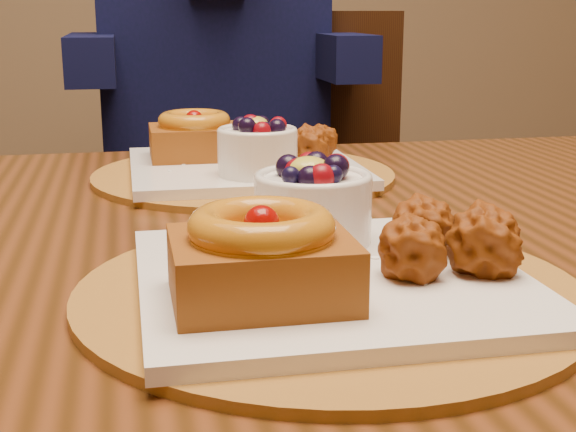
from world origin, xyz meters
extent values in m
cube|color=#391F0A|center=(-0.03, -0.08, 0.73)|extent=(1.60, 0.90, 0.04)
cylinder|color=brown|center=(-0.03, -0.30, 0.76)|extent=(0.38, 0.38, 0.01)
cube|color=white|center=(-0.03, -0.30, 0.77)|extent=(0.28, 0.28, 0.01)
cube|color=#571F08|center=(-0.09, -0.34, 0.80)|extent=(0.12, 0.10, 0.04)
torus|color=#955709|center=(-0.09, -0.34, 0.83)|extent=(0.10, 0.10, 0.02)
sphere|color=#7E0502|center=(-0.09, -0.34, 0.83)|extent=(0.02, 0.02, 0.02)
sphere|color=#873C09|center=(0.06, -0.27, 0.80)|extent=(0.05, 0.05, 0.05)
sphere|color=#873C09|center=(0.03, -0.32, 0.80)|extent=(0.05, 0.05, 0.05)
sphere|color=#873C09|center=(0.08, -0.32, 0.80)|extent=(0.05, 0.05, 0.05)
cylinder|color=white|center=(-0.02, -0.21, 0.80)|extent=(0.10, 0.10, 0.05)
torus|color=white|center=(-0.02, -0.21, 0.83)|extent=(0.10, 0.10, 0.01)
ellipsoid|color=gold|center=(-0.02, -0.21, 0.84)|extent=(0.03, 0.03, 0.02)
cylinder|color=brown|center=(-0.03, 0.14, 0.76)|extent=(0.38, 0.38, 0.01)
cube|color=white|center=(-0.03, 0.14, 0.77)|extent=(0.28, 0.28, 0.01)
cube|color=#571F08|center=(-0.08, 0.19, 0.80)|extent=(0.11, 0.09, 0.04)
torus|color=#955709|center=(-0.08, 0.19, 0.82)|extent=(0.09, 0.09, 0.02)
sphere|color=#7E0502|center=(-0.08, 0.19, 0.83)|extent=(0.02, 0.02, 0.02)
sphere|color=#873C09|center=(0.05, 0.12, 0.80)|extent=(0.05, 0.05, 0.05)
sphere|color=#873C09|center=(0.03, 0.17, 0.80)|extent=(0.05, 0.05, 0.05)
sphere|color=#873C09|center=(0.08, 0.17, 0.80)|extent=(0.05, 0.05, 0.05)
cylinder|color=white|center=(-0.02, 0.07, 0.80)|extent=(0.09, 0.09, 0.05)
torus|color=white|center=(-0.02, 0.07, 0.83)|extent=(0.09, 0.09, 0.01)
ellipsoid|color=gold|center=(-0.02, 0.07, 0.83)|extent=(0.03, 0.03, 0.02)
cube|color=black|center=(0.14, 0.65, 0.47)|extent=(0.56, 0.56, 0.04)
cylinder|color=black|center=(-0.10, 0.50, 0.23)|extent=(0.04, 0.04, 0.45)
cylinder|color=black|center=(0.29, 0.41, 0.23)|extent=(0.04, 0.04, 0.45)
cylinder|color=black|center=(-0.01, 0.89, 0.23)|extent=(0.04, 0.04, 0.45)
cylinder|color=black|center=(0.38, 0.80, 0.23)|extent=(0.04, 0.04, 0.45)
cube|color=black|center=(0.19, 0.86, 0.72)|extent=(0.46, 0.13, 0.48)
cube|color=black|center=(0.02, 0.91, 0.89)|extent=(0.47, 0.25, 0.67)
cube|color=black|center=(-0.23, 0.79, 0.87)|extent=(0.09, 0.33, 0.09)
cube|color=black|center=(0.26, 0.79, 0.87)|extent=(0.09, 0.33, 0.09)
camera|label=1|loc=(-0.17, -0.84, 0.96)|focal=50.00mm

